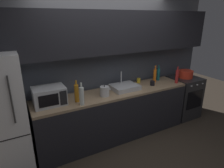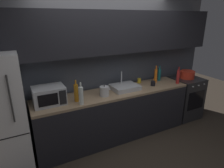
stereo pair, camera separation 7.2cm
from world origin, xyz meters
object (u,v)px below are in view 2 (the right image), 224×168
Objects in this scene: wine_bottle_amber at (76,93)px; wine_bottle_orange at (156,76)px; kettle at (104,91)px; wine_bottle_teal at (159,74)px; oven_range at (185,97)px; wine_bottle_red at (178,77)px; mug_yellow at (139,81)px; mug_dark at (153,83)px; microwave at (49,95)px; wine_bottle_clear at (81,96)px; cooking_pot at (187,75)px.

wine_bottle_orange is (1.68, 0.16, -0.00)m from wine_bottle_amber.
kettle is 1.37m from wine_bottle_teal.
oven_range is 2.69× the size of wine_bottle_red.
oven_range is 1.22m from mug_yellow.
kettle reaches higher than mug_dark.
microwave is 1.33× the size of wine_bottle_amber.
wine_bottle_amber is (-2.48, -0.08, 0.59)m from oven_range.
microwave is 0.40m from wine_bottle_amber.
wine_bottle_clear reaches higher than mug_yellow.
microwave reaches higher than oven_range.
wine_bottle_clear reaches higher than wine_bottle_teal.
wine_bottle_teal is (2.22, 0.14, -0.01)m from microwave.
mug_yellow is at bearing 168.83° from oven_range.
cooking_pot is (0.95, 0.05, 0.04)m from mug_dark.
oven_range is 2.61× the size of wine_bottle_clear.
wine_bottle_orange reaches higher than mug_yellow.
microwave reaches higher than kettle.
wine_bottle_amber is 1.69m from wine_bottle_orange.
wine_bottle_amber reaches higher than mug_dark.
wine_bottle_orange reaches higher than wine_bottle_teal.
wine_bottle_clear is at bearing -174.80° from oven_range.
mug_dark is 0.29× the size of cooking_pot.
wine_bottle_clear is 1.43m from mug_yellow.
wine_bottle_teal is at bearing 33.02° from mug_dark.
cooking_pot is (1.09, -0.22, 0.03)m from mug_yellow.
oven_range is 2.53m from wine_bottle_clear.
wine_bottle_red is (0.35, -0.25, -0.00)m from wine_bottle_orange.
wine_bottle_orange is at bearing 10.57° from wine_bottle_clear.
wine_bottle_orange is at bearing 39.02° from mug_dark.
cooking_pot is at bearing 5.25° from wine_bottle_clear.
mug_dark is (-0.31, -0.20, -0.08)m from wine_bottle_teal.
kettle is 0.48m from wine_bottle_clear.
wine_bottle_amber is at bearing 177.71° from wine_bottle_red.
kettle is 0.57× the size of wine_bottle_red.
wine_bottle_orange is 0.99× the size of wine_bottle_clear.
oven_range is 1.96× the size of microwave.
wine_bottle_teal is 0.93× the size of wine_bottle_red.
wine_bottle_amber is at bearing -179.22° from kettle.
mug_dark is 0.95m from cooking_pot.
cooking_pot is at bearing 2.78° from mug_dark.
microwave reaches higher than mug_dark.
kettle is 1.04m from mug_dark.
microwave is 1.35× the size of wine_bottle_orange.
wine_bottle_clear is (-0.45, -0.15, 0.06)m from kettle.
microwave is at bearing 165.55° from wine_bottle_amber.
wine_bottle_teal is 3.48× the size of mug_yellow.
wine_bottle_orange is at bearing -24.09° from mug_yellow.
wine_bottle_amber and wine_bottle_clear have the same top height.
cooking_pot is at bearing -11.19° from mug_yellow.
wine_bottle_amber is at bearing -178.66° from mug_dark.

